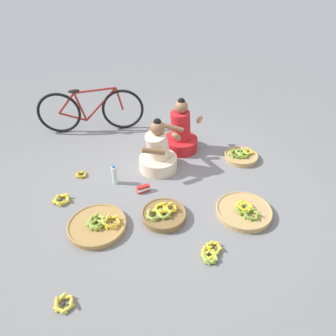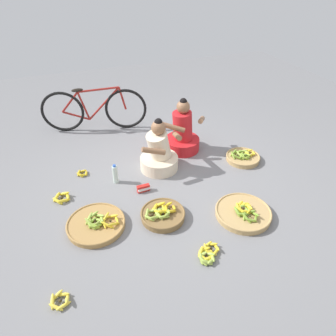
% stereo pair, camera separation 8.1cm
% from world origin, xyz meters
% --- Properties ---
extents(ground_plane, '(10.00, 10.00, 0.00)m').
position_xyz_m(ground_plane, '(0.00, 0.00, 0.00)').
color(ground_plane, slate).
extents(vendor_woman_front, '(0.63, 0.52, 0.76)m').
position_xyz_m(vendor_woman_front, '(0.06, 0.30, 0.24)').
color(vendor_woman_front, beige).
rests_on(vendor_woman_front, ground).
extents(vendor_woman_behind, '(0.73, 0.52, 0.82)m').
position_xyz_m(vendor_woman_behind, '(0.55, 0.65, 0.26)').
color(vendor_woman_behind, red).
rests_on(vendor_woman_behind, ground).
extents(bicycle_leaning, '(1.66, 0.47, 0.73)m').
position_xyz_m(bicycle_leaning, '(-0.55, 1.75, 0.36)').
color(bicycle_leaning, black).
rests_on(bicycle_leaning, ground).
extents(banana_basket_back_right, '(0.64, 0.64, 0.15)m').
position_xyz_m(banana_basket_back_right, '(0.64, -0.92, 0.05)').
color(banana_basket_back_right, tan).
rests_on(banana_basket_back_right, ground).
extents(banana_basket_front_right, '(0.64, 0.64, 0.15)m').
position_xyz_m(banana_basket_front_right, '(-0.95, -0.50, 0.04)').
color(banana_basket_front_right, '#A87F47').
rests_on(banana_basket_front_right, ground).
extents(banana_basket_front_center, '(0.48, 0.48, 0.14)m').
position_xyz_m(banana_basket_front_center, '(1.25, 0.06, 0.05)').
color(banana_basket_front_center, tan).
rests_on(banana_basket_front_center, ground).
extents(banana_basket_mid_left, '(0.51, 0.51, 0.16)m').
position_xyz_m(banana_basket_mid_left, '(-0.23, -0.63, 0.05)').
color(banana_basket_mid_left, brown).
rests_on(banana_basket_mid_left, ground).
extents(loose_bananas_mid_right, '(0.23, 0.23, 0.09)m').
position_xyz_m(loose_bananas_mid_right, '(-1.26, 0.10, 0.03)').
color(loose_bananas_mid_right, yellow).
rests_on(loose_bananas_mid_right, ground).
extents(loose_bananas_near_bicycle, '(0.28, 0.28, 0.09)m').
position_xyz_m(loose_bananas_near_bicycle, '(0.00, -1.29, 0.03)').
color(loose_bananas_near_bicycle, yellow).
rests_on(loose_bananas_near_bicycle, ground).
extents(loose_bananas_front_left, '(0.20, 0.20, 0.09)m').
position_xyz_m(loose_bananas_front_left, '(-1.40, -1.27, 0.03)').
color(loose_bananas_front_left, yellow).
rests_on(loose_bananas_front_left, ground).
extents(loose_bananas_back_left, '(0.16, 0.17, 0.07)m').
position_xyz_m(loose_bananas_back_left, '(-0.96, 0.52, 0.02)').
color(loose_bananas_back_left, gold).
rests_on(loose_bananas_back_left, ground).
extents(water_bottle, '(0.07, 0.07, 0.27)m').
position_xyz_m(water_bottle, '(-0.57, 0.20, 0.13)').
color(water_bottle, silver).
rests_on(water_bottle, ground).
extents(packet_carton_stack, '(0.17, 0.07, 0.09)m').
position_xyz_m(packet_carton_stack, '(-0.29, -0.10, 0.04)').
color(packet_carton_stack, red).
rests_on(packet_carton_stack, ground).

